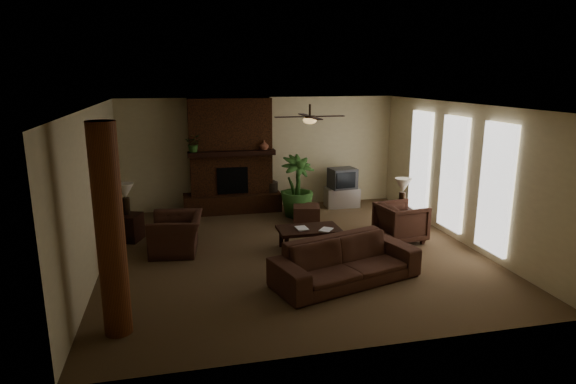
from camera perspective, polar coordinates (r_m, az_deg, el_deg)
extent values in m
plane|color=brown|center=(9.42, 0.55, -7.08)|extent=(7.00, 7.00, 0.00)
plane|color=silver|center=(8.83, 0.59, 10.18)|extent=(7.00, 7.00, 0.00)
plane|color=beige|center=(12.40, -3.20, 4.64)|extent=(7.00, 0.00, 7.00)
plane|color=beige|center=(5.80, 8.66, -5.97)|extent=(7.00, 0.00, 7.00)
plane|color=beige|center=(8.91, -21.90, 0.10)|extent=(0.00, 7.00, 7.00)
plane|color=beige|center=(10.40, 19.69, 2.11)|extent=(0.00, 7.00, 7.00)
cube|color=#502A15|center=(12.05, -6.76, 4.30)|extent=(2.00, 0.50, 2.80)
cube|color=#502A15|center=(12.19, -6.56, -1.23)|extent=(2.40, 0.70, 0.45)
cube|color=black|center=(11.90, -6.55, 1.35)|extent=(0.75, 0.04, 0.65)
cube|color=black|center=(11.76, -6.63, 4.57)|extent=(2.10, 0.28, 0.12)
cube|color=white|center=(11.74, 15.32, 3.42)|extent=(0.08, 0.85, 2.35)
cube|color=white|center=(10.54, 18.87, 2.05)|extent=(0.08, 0.85, 2.35)
cube|color=white|center=(9.41, 23.28, 0.35)|extent=(0.08, 0.85, 2.35)
cylinder|color=brown|center=(6.53, -20.23, -4.44)|extent=(0.36, 0.36, 2.80)
cube|color=black|center=(10.71, -20.01, 0.49)|extent=(0.10, 1.00, 2.10)
cylinder|color=#2E2014|center=(9.23, 2.60, 9.56)|extent=(0.04, 0.04, 0.24)
cylinder|color=#2E2014|center=(9.24, 2.59, 8.82)|extent=(0.20, 0.20, 0.06)
ellipsoid|color=#F2BF72|center=(9.24, 2.58, 8.45)|extent=(0.26, 0.26, 0.14)
cube|color=black|center=(9.35, 4.98, 8.90)|extent=(0.55, 0.12, 0.01)
cube|color=black|center=(9.14, 0.14, 8.85)|extent=(0.55, 0.12, 0.01)
cube|color=black|center=(9.62, 1.95, 9.08)|extent=(0.12, 0.55, 0.01)
cube|color=black|center=(8.86, 3.28, 8.67)|extent=(0.12, 0.55, 0.01)
imported|color=#472A1E|center=(8.02, 6.84, -7.30)|extent=(2.56, 1.39, 0.96)
imported|color=#472A1E|center=(9.54, -13.03, -4.11)|extent=(0.83, 1.17, 0.96)
imported|color=#472A1E|center=(10.17, 13.19, -3.28)|extent=(0.91, 0.96, 0.88)
cube|color=black|center=(9.46, 2.47, -4.44)|extent=(1.20, 0.70, 0.06)
cube|color=black|center=(9.19, -0.16, -6.40)|extent=(0.07, 0.07, 0.37)
cube|color=black|center=(9.44, 5.80, -5.91)|extent=(0.07, 0.07, 0.37)
cube|color=black|center=(9.65, -0.82, -5.41)|extent=(0.07, 0.07, 0.37)
cube|color=black|center=(9.89, 4.88, -4.97)|extent=(0.07, 0.07, 0.37)
cube|color=#472A1E|center=(11.22, 2.18, -2.60)|extent=(0.72, 0.72, 0.40)
cube|color=silver|center=(12.62, 6.37, -0.59)|extent=(0.87, 0.54, 0.50)
cube|color=#39393B|center=(12.46, 6.44, 1.62)|extent=(0.71, 0.58, 0.52)
cube|color=black|center=(12.21, 6.85, 1.37)|extent=(0.52, 0.10, 0.40)
cylinder|color=black|center=(12.30, -1.99, -0.41)|extent=(0.34, 0.34, 0.70)
sphere|color=black|center=(12.25, -2.00, 0.73)|extent=(0.34, 0.34, 0.34)
imported|color=#2F5823|center=(11.67, 1.04, -0.87)|extent=(1.26, 1.66, 0.82)
cube|color=black|center=(10.52, -18.33, -3.98)|extent=(0.64, 0.64, 0.55)
cylinder|color=#2E2014|center=(10.42, -18.50, -1.58)|extent=(0.14, 0.14, 0.35)
cone|color=white|center=(10.34, -18.64, 0.16)|extent=(0.37, 0.37, 0.30)
cube|color=black|center=(10.75, 12.87, -3.25)|extent=(0.57, 0.57, 0.55)
cylinder|color=#2E2014|center=(10.63, 13.30, -0.94)|extent=(0.17, 0.17, 0.35)
cone|color=white|center=(10.56, 13.39, 0.77)|extent=(0.42, 0.42, 0.30)
imported|color=#2F5823|center=(11.64, -11.04, 5.43)|extent=(0.47, 0.50, 0.33)
imported|color=brown|center=(11.82, -2.83, 5.53)|extent=(0.27, 0.28, 0.22)
imported|color=#999999|center=(9.31, 1.00, -3.60)|extent=(0.22, 0.04, 0.29)
imported|color=#999999|center=(9.33, 3.91, -3.59)|extent=(0.18, 0.15, 0.29)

